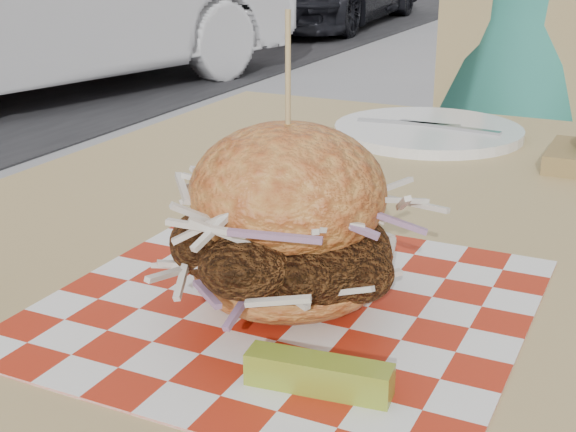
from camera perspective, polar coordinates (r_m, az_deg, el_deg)
name	(u,v)px	position (r m, az deg, el deg)	size (l,w,h in m)	color
diner	(534,57)	(1.92, 17.12, 10.73)	(0.55, 0.36, 1.52)	#2D8373
patio_table	(310,296)	(0.84, 1.55, -5.70)	(0.80, 1.20, 0.75)	tan
patio_chair	(518,162)	(1.83, 16.02, 3.71)	(0.52, 0.53, 0.95)	tan
paper_liner	(288,304)	(0.64, 0.00, -6.26)	(0.36, 0.36, 0.00)	#B72712
sandwich	(288,229)	(0.61, 0.00, -0.90)	(0.20, 0.20, 0.23)	#CF823A
pickle_spear	(319,374)	(0.52, 2.19, -11.20)	(0.10, 0.02, 0.02)	olive
place_setting	(428,131)	(1.18, 9.93, 5.98)	(0.27, 0.27, 0.02)	white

